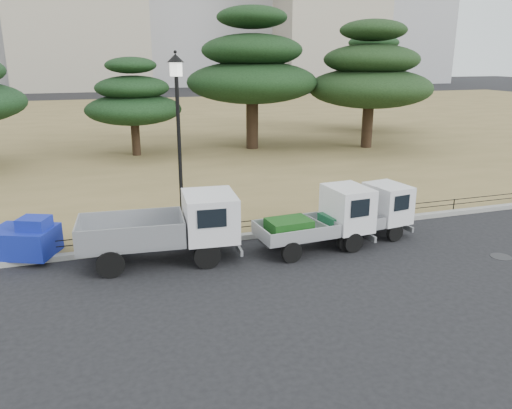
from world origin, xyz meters
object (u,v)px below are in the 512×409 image
object	(u,v)px
truck_kei_front	(323,219)
street_lamp	(178,118)
truck_large	(169,226)
truck_kei_rear	(367,213)
tarp_pile	(25,240)

from	to	relation	value
truck_kei_front	street_lamp	xyz separation A→B (m)	(-3.94, 1.78, 2.99)
street_lamp	truck_large	bearing A→B (deg)	-114.56
truck_kei_rear	street_lamp	distance (m)	6.60
truck_kei_front	truck_kei_rear	distance (m)	1.75
truck_large	tarp_pile	world-z (taller)	truck_large
truck_kei_rear	street_lamp	size ratio (longest dim) A/B	0.61
street_lamp	tarp_pile	size ratio (longest dim) A/B	2.69
street_lamp	tarp_pile	bearing A→B (deg)	179.50
truck_kei_rear	street_lamp	bearing A→B (deg)	157.06
tarp_pile	truck_kei_front	bearing A→B (deg)	-12.11
truck_kei_front	truck_large	bearing A→B (deg)	170.44
truck_large	truck_kei_rear	world-z (taller)	truck_large
truck_kei_front	street_lamp	world-z (taller)	street_lamp
truck_kei_front	tarp_pile	bearing A→B (deg)	163.85
truck_large	truck_kei_rear	bearing A→B (deg)	3.56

